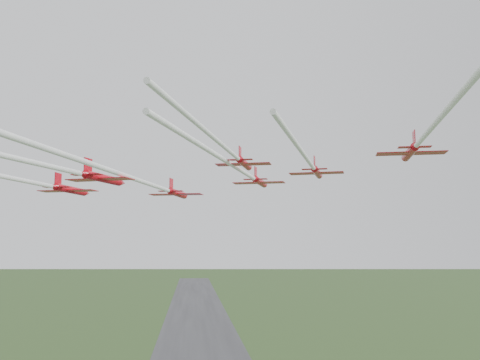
{
  "coord_description": "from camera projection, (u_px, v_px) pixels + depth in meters",
  "views": [
    {
      "loc": [
        -4.01,
        -75.1,
        42.27
      ],
      "look_at": [
        3.25,
        5.11,
        52.28
      ],
      "focal_mm": 40.0,
      "sensor_mm": 36.0,
      "label": 1
    }
  ],
  "objects": [
    {
      "name": "runway",
      "position": [
        198.0,
        331.0,
        267.04
      ],
      "size": [
        38.0,
        900.0,
        0.04
      ],
      "primitive_type": "cube",
      "color": "#333336",
      "rests_on": "ground"
    },
    {
      "name": "jet_lead",
      "position": [
        243.0,
        171.0,
        84.32
      ],
      "size": [
        21.46,
        57.23,
        2.82
      ],
      "rotation": [
        0.0,
        0.0,
        -0.31
      ],
      "color": "red"
    },
    {
      "name": "jet_row2_left",
      "position": [
        139.0,
        180.0,
        69.7
      ],
      "size": [
        19.97,
        64.6,
        2.57
      ],
      "rotation": [
        0.0,
        0.0,
        -0.26
      ],
      "color": "red"
    },
    {
      "name": "jet_row2_right",
      "position": [
        310.0,
        163.0,
        77.05
      ],
      "size": [
        17.66,
        44.52,
        2.6
      ],
      "rotation": [
        0.0,
        0.0,
        -0.33
      ],
      "color": "red"
    },
    {
      "name": "jet_row3_left",
      "position": [
        19.0,
        180.0,
        67.64
      ],
      "size": [
        18.36,
        51.98,
        2.61
      ],
      "rotation": [
        0.0,
        0.0,
        -0.29
      ],
      "color": "red"
    },
    {
      "name": "jet_row3_mid",
      "position": [
        230.0,
        152.0,
        67.26
      ],
      "size": [
        14.98,
        43.67,
        2.37
      ],
      "rotation": [
        0.0,
        0.0,
        -0.28
      ],
      "color": "red"
    },
    {
      "name": "jet_row3_right",
      "position": [
        433.0,
        126.0,
        53.04
      ],
      "size": [
        18.44,
        59.08,
        2.58
      ],
      "rotation": [
        0.0,
        0.0,
        -0.26
      ],
      "color": "red"
    },
    {
      "name": "jet_row4_left",
      "position": [
        18.0,
        159.0,
        50.56
      ],
      "size": [
        23.72,
        55.62,
        2.46
      ],
      "rotation": [
        0.0,
        0.0,
        -0.37
      ],
      "color": "red"
    }
  ]
}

